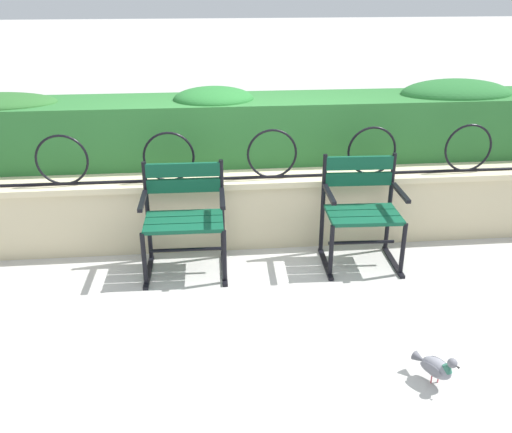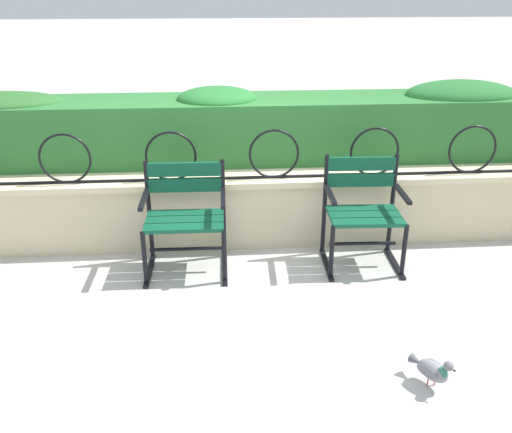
% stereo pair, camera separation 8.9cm
% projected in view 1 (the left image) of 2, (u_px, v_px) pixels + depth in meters
% --- Properties ---
extents(ground_plane, '(60.00, 60.00, 0.00)m').
position_uv_depth(ground_plane, '(258.00, 290.00, 4.15)').
color(ground_plane, '#B7B5AF').
extents(stone_wall, '(7.90, 0.41, 0.61)m').
position_uv_depth(stone_wall, '(247.00, 209.00, 4.81)').
color(stone_wall, beige).
rests_on(stone_wall, ground).
extents(iron_arch_fence, '(7.35, 0.02, 0.42)m').
position_uv_depth(iron_arch_fence, '(224.00, 158.00, 4.53)').
color(iron_arch_fence, black).
rests_on(iron_arch_fence, stone_wall).
extents(hedge_row, '(7.74, 0.69, 0.69)m').
position_uv_depth(hedge_row, '(245.00, 125.00, 5.04)').
color(hedge_row, '#2D7033').
rests_on(hedge_row, stone_wall).
extents(park_chair_left, '(0.65, 0.53, 0.85)m').
position_uv_depth(park_chair_left, '(184.00, 215.00, 4.29)').
color(park_chair_left, '#0F4C33').
rests_on(park_chair_left, ground).
extents(park_chair_right, '(0.62, 0.54, 0.87)m').
position_uv_depth(park_chair_right, '(361.00, 208.00, 4.41)').
color(park_chair_right, '#0F4C33').
rests_on(park_chair_right, ground).
extents(pigeon_far_side, '(0.20, 0.27, 0.22)m').
position_uv_depth(pigeon_far_side, '(436.00, 367.00, 3.16)').
color(pigeon_far_side, gray).
rests_on(pigeon_far_side, ground).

